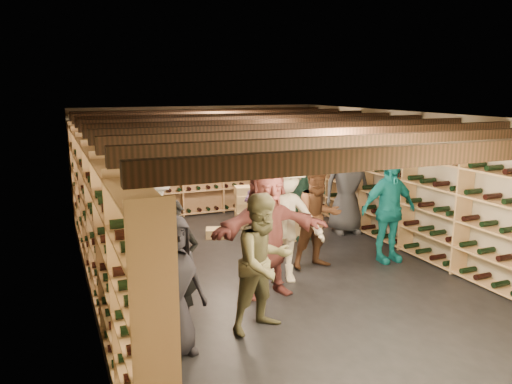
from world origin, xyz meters
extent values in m
plane|color=black|center=(0.00, 0.00, 0.00)|extent=(8.00, 8.00, 0.00)
cube|color=tan|center=(0.00, 4.00, 1.20)|extent=(5.50, 0.02, 2.40)
cube|color=tan|center=(0.00, -4.00, 1.20)|extent=(5.50, 0.02, 2.40)
cube|color=tan|center=(-2.75, 0.00, 1.20)|extent=(0.02, 8.00, 2.40)
cube|color=tan|center=(2.75, 0.00, 1.20)|extent=(0.02, 8.00, 2.40)
cube|color=#BFB5A3|center=(0.00, 0.00, 2.40)|extent=(5.50, 8.00, 0.01)
cube|color=black|center=(0.00, -3.50, 2.26)|extent=(5.40, 0.12, 0.18)
cube|color=black|center=(0.00, -2.62, 2.26)|extent=(5.40, 0.12, 0.18)
cube|color=black|center=(0.00, -1.75, 2.26)|extent=(5.40, 0.12, 0.18)
cube|color=black|center=(0.00, -0.88, 2.26)|extent=(5.40, 0.12, 0.18)
cube|color=black|center=(0.00, 0.00, 2.26)|extent=(5.40, 0.12, 0.18)
cube|color=black|center=(0.00, 0.88, 2.26)|extent=(5.40, 0.12, 0.18)
cube|color=black|center=(0.00, 1.75, 2.26)|extent=(5.40, 0.12, 0.18)
cube|color=black|center=(0.00, 2.62, 2.26)|extent=(5.40, 0.12, 0.18)
cube|color=black|center=(0.00, 3.50, 2.26)|extent=(5.40, 0.12, 0.18)
cube|color=tan|center=(-2.57, 0.00, 1.07)|extent=(0.32, 7.50, 2.15)
cube|color=tan|center=(2.57, 0.00, 1.07)|extent=(0.32, 7.50, 2.15)
cube|color=tan|center=(0.00, 3.83, 1.07)|extent=(4.70, 0.30, 2.15)
cube|color=tan|center=(0.53, 2.39, 0.09)|extent=(0.56, 0.42, 0.17)
cube|color=tan|center=(0.53, 2.39, 0.26)|extent=(0.56, 0.42, 0.17)
cube|color=tan|center=(0.53, 2.39, 0.43)|extent=(0.56, 0.42, 0.17)
cube|color=tan|center=(0.53, 2.39, 0.59)|extent=(0.56, 0.42, 0.17)
cube|color=tan|center=(0.53, 2.39, 0.77)|extent=(0.56, 0.42, 0.17)
cube|color=tan|center=(0.99, 1.30, 0.09)|extent=(0.52, 0.35, 0.17)
cube|color=tan|center=(0.99, 1.30, 0.26)|extent=(0.52, 0.35, 0.17)
cube|color=tan|center=(0.99, 1.30, 0.43)|extent=(0.52, 0.35, 0.17)
cube|color=tan|center=(-0.23, 1.94, 0.09)|extent=(0.58, 0.48, 0.17)
imported|color=black|center=(-2.05, -1.91, 0.78)|extent=(0.88, 0.72, 1.55)
imported|color=black|center=(-1.89, -1.38, 0.79)|extent=(0.65, 0.50, 1.58)
imported|color=brown|center=(-0.92, -1.75, 0.82)|extent=(0.93, 0.81, 1.65)
imported|color=beige|center=(-0.06, -0.50, 0.93)|extent=(1.34, 0.98, 1.86)
imported|color=teal|center=(1.89, -0.36, 0.86)|extent=(1.01, 0.44, 1.72)
imported|color=brown|center=(-0.48, -0.86, 0.90)|extent=(1.68, 0.57, 1.80)
imported|color=#4D2D1A|center=(0.69, -0.19, 0.82)|extent=(0.81, 0.63, 1.64)
imported|color=#A9A79B|center=(-1.85, 0.13, 0.83)|extent=(1.08, 0.62, 1.67)
imported|color=#224638|center=(1.15, 1.30, 0.88)|extent=(1.05, 0.48, 1.76)
imported|color=slate|center=(0.60, 1.30, 0.85)|extent=(1.66, 0.99, 1.70)
imported|color=#303134|center=(2.18, 1.30, 0.94)|extent=(1.01, 0.75, 1.88)
camera|label=1|loc=(-3.12, -6.76, 2.81)|focal=35.00mm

